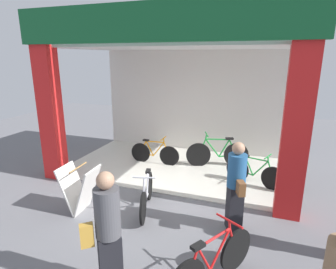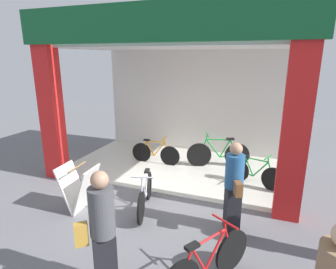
# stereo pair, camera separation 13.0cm
# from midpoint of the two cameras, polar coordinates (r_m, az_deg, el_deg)

# --- Properties ---
(ground_plane) EXTENTS (19.79, 19.79, 0.00)m
(ground_plane) POSITION_cam_midpoint_polar(r_m,az_deg,el_deg) (6.47, -3.08, -11.74)
(ground_plane) COLOR slate
(ground_plane) RESTS_ON ground
(shop_facade) EXTENTS (6.10, 3.60, 3.94)m
(shop_facade) POSITION_cam_midpoint_polar(r_m,az_deg,el_deg) (7.40, 1.81, 9.00)
(shop_facade) COLOR beige
(shop_facade) RESTS_ON ground
(bicycle_inside_0) EXTENTS (1.64, 0.65, 0.95)m
(bicycle_inside_0) POSITION_cam_midpoint_polar(r_m,az_deg,el_deg) (7.88, 9.55, -3.83)
(bicycle_inside_0) COLOR black
(bicycle_inside_0) RESTS_ON ground
(bicycle_inside_1) EXTENTS (1.44, 0.40, 0.79)m
(bicycle_inside_1) POSITION_cam_midpoint_polar(r_m,az_deg,el_deg) (7.99, -3.21, -3.81)
(bicycle_inside_1) COLOR black
(bicycle_inside_1) RESTS_ON ground
(bicycle_inside_2) EXTENTS (1.39, 0.55, 0.80)m
(bicycle_inside_2) POSITION_cam_midpoint_polar(r_m,az_deg,el_deg) (6.97, 16.67, -7.43)
(bicycle_inside_2) COLOR black
(bicycle_inside_2) RESTS_ON ground
(bicycle_parked_0) EXTENTS (0.51, 1.48, 0.84)m
(bicycle_parked_0) POSITION_cam_midpoint_polar(r_m,az_deg,el_deg) (5.69, -5.03, -12.01)
(bicycle_parked_0) COLOR black
(bicycle_parked_0) RESTS_ON ground
(bicycle_parked_1) EXTENTS (0.86, 1.38, 0.88)m
(bicycle_parked_1) POSITION_cam_midpoint_polar(r_m,az_deg,el_deg) (4.08, 8.04, -24.43)
(bicycle_parked_1) COLOR black
(bicycle_parked_1) RESTS_ON ground
(sandwich_board_sign) EXTENTS (0.72, 0.60, 0.94)m
(sandwich_board_sign) POSITION_cam_midpoint_polar(r_m,az_deg,el_deg) (5.85, -18.04, -10.51)
(sandwich_board_sign) COLOR silver
(sandwich_board_sign) RESTS_ON ground
(pedestrian_0) EXTENTS (0.51, 0.48, 1.68)m
(pedestrian_0) POSITION_cam_midpoint_polar(r_m,az_deg,el_deg) (3.75, -13.12, -19.00)
(pedestrian_0) COLOR black
(pedestrian_0) RESTS_ON ground
(pedestrian_3) EXTENTS (0.41, 0.56, 1.62)m
(pedestrian_3) POSITION_cam_midpoint_polar(r_m,az_deg,el_deg) (4.98, 12.89, -10.26)
(pedestrian_3) COLOR black
(pedestrian_3) RESTS_ON ground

